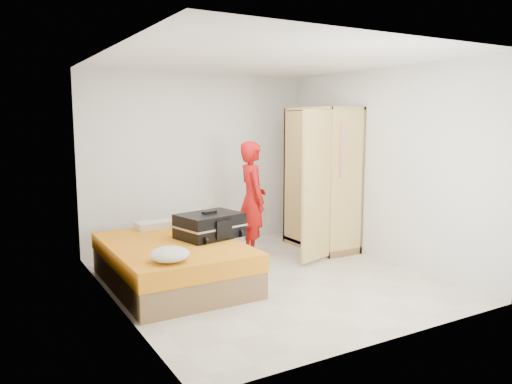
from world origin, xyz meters
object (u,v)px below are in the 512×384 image
bed (173,263)px  person (252,200)px  wardrobe (321,183)px  suitcase (210,226)px  round_cushion (170,254)px

bed → person: size_ratio=1.24×
wardrobe → suitcase: 2.09m
bed → round_cushion: bearing=-112.3°
bed → wardrobe: (2.50, 0.45, 0.75)m
person → suitcase: (-0.91, -0.55, -0.17)m
bed → suitcase: 0.63m
bed → wardrobe: bearing=10.3°
wardrobe → suitcase: size_ratio=2.45×
bed → wardrobe: wardrobe is taller
bed → round_cushion: round_cushion is taller
bed → round_cushion: 0.87m
person → suitcase: person is taller
wardrobe → round_cushion: size_ratio=5.27×
suitcase → round_cushion: bearing=-149.1°
wardrobe → person: wardrobe is taller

